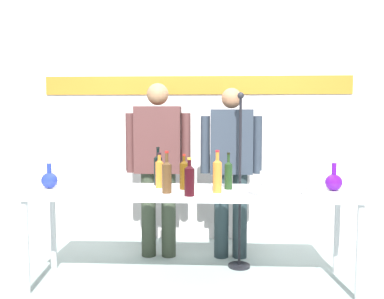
{
  "coord_description": "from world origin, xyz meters",
  "views": [
    {
      "loc": [
        0.16,
        -3.22,
        1.37
      ],
      "look_at": [
        0.0,
        0.15,
        1.1
      ],
      "focal_mm": 37.66,
      "sensor_mm": 36.0,
      "label": 1
    }
  ],
  "objects_px": {
    "display_table": "(191,197)",
    "wine_bottle_1": "(228,174)",
    "wine_bottle_3": "(184,174)",
    "wine_bottle_6": "(190,179)",
    "wine_bottle_5": "(158,169)",
    "wine_glass_right_5": "(309,178)",
    "wine_glass_right_0": "(277,182)",
    "wine_glass_right_4": "(264,176)",
    "presenter_left": "(158,158)",
    "microphone_stand": "(240,209)",
    "wine_glass_left_0": "(108,174)",
    "wine_bottle_2": "(159,172)",
    "wine_glass_right_2": "(256,182)",
    "wine_glass_right_3": "(309,182)",
    "decanter_blue_left": "(49,180)",
    "wine_glass_left_2": "(69,179)",
    "wine_bottle_4": "(167,176)",
    "wine_glass_right_1": "(298,179)",
    "wine_glass_left_1": "(123,176)",
    "decanter_blue_right": "(334,182)",
    "presenter_right": "(231,162)",
    "wine_bottle_0": "(217,174)"
  },
  "relations": [
    {
      "from": "wine_bottle_2",
      "to": "wine_glass_right_5",
      "type": "height_order",
      "value": "wine_bottle_2"
    },
    {
      "from": "wine_bottle_4",
      "to": "wine_bottle_6",
      "type": "bearing_deg",
      "value": -29.91
    },
    {
      "from": "wine_bottle_1",
      "to": "wine_glass_right_5",
      "type": "height_order",
      "value": "wine_bottle_1"
    },
    {
      "from": "decanter_blue_left",
      "to": "wine_glass_left_2",
      "type": "xyz_separation_m",
      "value": [
        0.25,
        -0.22,
        0.04
      ]
    },
    {
      "from": "wine_glass_right_0",
      "to": "wine_glass_right_3",
      "type": "distance_m",
      "value": 0.24
    },
    {
      "from": "decanter_blue_right",
      "to": "wine_glass_right_0",
      "type": "distance_m",
      "value": 0.51
    },
    {
      "from": "decanter_blue_right",
      "to": "wine_glass_left_0",
      "type": "relative_size",
      "value": 1.5
    },
    {
      "from": "decanter_blue_left",
      "to": "presenter_right",
      "type": "height_order",
      "value": "presenter_right"
    },
    {
      "from": "wine_bottle_5",
      "to": "wine_bottle_6",
      "type": "height_order",
      "value": "wine_bottle_5"
    },
    {
      "from": "wine_glass_right_1",
      "to": "wine_glass_right_4",
      "type": "relative_size",
      "value": 1.14
    },
    {
      "from": "wine_glass_right_0",
      "to": "microphone_stand",
      "type": "relative_size",
      "value": 0.09
    },
    {
      "from": "wine_bottle_3",
      "to": "wine_bottle_6",
      "type": "xyz_separation_m",
      "value": [
        0.06,
        -0.28,
        -0.0
      ]
    },
    {
      "from": "wine_glass_right_5",
      "to": "microphone_stand",
      "type": "xyz_separation_m",
      "value": [
        -0.53,
        0.35,
        -0.35
      ]
    },
    {
      "from": "wine_bottle_4",
      "to": "wine_glass_left_2",
      "type": "height_order",
      "value": "wine_bottle_4"
    },
    {
      "from": "wine_bottle_0",
      "to": "wine_glass_right_1",
      "type": "bearing_deg",
      "value": 1.45
    },
    {
      "from": "wine_bottle_6",
      "to": "presenter_right",
      "type": "bearing_deg",
      "value": 68.64
    },
    {
      "from": "wine_bottle_6",
      "to": "wine_glass_left_0",
      "type": "bearing_deg",
      "value": 153.27
    },
    {
      "from": "wine_glass_right_0",
      "to": "wine_glass_right_4",
      "type": "height_order",
      "value": "wine_glass_right_0"
    },
    {
      "from": "decanter_blue_left",
      "to": "wine_bottle_0",
      "type": "bearing_deg",
      "value": -5.01
    },
    {
      "from": "wine_bottle_1",
      "to": "wine_glass_right_1",
      "type": "relative_size",
      "value": 1.96
    },
    {
      "from": "wine_glass_left_2",
      "to": "wine_glass_right_3",
      "type": "height_order",
      "value": "wine_glass_left_2"
    },
    {
      "from": "wine_bottle_2",
      "to": "wine_glass_right_2",
      "type": "distance_m",
      "value": 0.83
    },
    {
      "from": "wine_bottle_5",
      "to": "wine_glass_right_5",
      "type": "xyz_separation_m",
      "value": [
        1.25,
        -0.19,
        -0.04
      ]
    },
    {
      "from": "wine_bottle_2",
      "to": "wine_glass_left_0",
      "type": "relative_size",
      "value": 1.97
    },
    {
      "from": "wine_glass_left_2",
      "to": "wine_glass_right_1",
      "type": "bearing_deg",
      "value": 3.58
    },
    {
      "from": "wine_bottle_2",
      "to": "wine_bottle_6",
      "type": "xyz_separation_m",
      "value": [
        0.27,
        -0.33,
        -0.0
      ]
    },
    {
      "from": "wine_bottle_1",
      "to": "wine_glass_right_0",
      "type": "relative_size",
      "value": 2.14
    },
    {
      "from": "wine_bottle_1",
      "to": "wine_glass_left_0",
      "type": "bearing_deg",
      "value": 176.57
    },
    {
      "from": "wine_glass_left_2",
      "to": "decanter_blue_right",
      "type": "bearing_deg",
      "value": 5.96
    },
    {
      "from": "wine_glass_left_0",
      "to": "wine_glass_right_2",
      "type": "relative_size",
      "value": 0.97
    },
    {
      "from": "display_table",
      "to": "wine_bottle_1",
      "type": "distance_m",
      "value": 0.36
    },
    {
      "from": "wine_bottle_4",
      "to": "wine_glass_left_0",
      "type": "xyz_separation_m",
      "value": [
        -0.53,
        0.25,
        -0.03
      ]
    },
    {
      "from": "wine_bottle_1",
      "to": "wine_glass_right_2",
      "type": "xyz_separation_m",
      "value": [
        0.19,
        -0.29,
        -0.01
      ]
    },
    {
      "from": "wine_bottle_5",
      "to": "wine_glass_right_2",
      "type": "height_order",
      "value": "wine_bottle_5"
    },
    {
      "from": "wine_glass_left_2",
      "to": "wine_glass_right_2",
      "type": "height_order",
      "value": "wine_glass_right_2"
    },
    {
      "from": "wine_bottle_5",
      "to": "wine_glass_right_2",
      "type": "xyz_separation_m",
      "value": [
        0.79,
        -0.45,
        -0.03
      ]
    },
    {
      "from": "presenter_left",
      "to": "wine_glass_right_2",
      "type": "bearing_deg",
      "value": -46.03
    },
    {
      "from": "display_table",
      "to": "wine_glass_right_2",
      "type": "distance_m",
      "value": 0.57
    },
    {
      "from": "wine_bottle_5",
      "to": "wine_glass_right_4",
      "type": "xyz_separation_m",
      "value": [
        0.9,
        -0.04,
        -0.05
      ]
    },
    {
      "from": "presenter_left",
      "to": "microphone_stand",
      "type": "bearing_deg",
      "value": -18.73
    },
    {
      "from": "display_table",
      "to": "wine_glass_right_2",
      "type": "height_order",
      "value": "wine_glass_right_2"
    },
    {
      "from": "wine_glass_left_1",
      "to": "wine_glass_right_1",
      "type": "bearing_deg",
      "value": -6.49
    },
    {
      "from": "display_table",
      "to": "decanter_blue_right",
      "type": "height_order",
      "value": "decanter_blue_right"
    },
    {
      "from": "wine_glass_left_0",
      "to": "wine_glass_right_0",
      "type": "relative_size",
      "value": 1.06
    },
    {
      "from": "wine_bottle_5",
      "to": "wine_glass_right_4",
      "type": "relative_size",
      "value": 2.47
    },
    {
      "from": "wine_bottle_5",
      "to": "wine_bottle_3",
      "type": "bearing_deg",
      "value": -38.02
    },
    {
      "from": "wine_bottle_0",
      "to": "wine_glass_right_2",
      "type": "bearing_deg",
      "value": -24.84
    },
    {
      "from": "display_table",
      "to": "wine_bottle_1",
      "type": "bearing_deg",
      "value": 9.75
    },
    {
      "from": "wine_glass_left_1",
      "to": "microphone_stand",
      "type": "xyz_separation_m",
      "value": [
        1.0,
        0.31,
        -0.34
      ]
    },
    {
      "from": "presenter_left",
      "to": "wine_bottle_2",
      "type": "height_order",
      "value": "presenter_left"
    }
  ]
}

